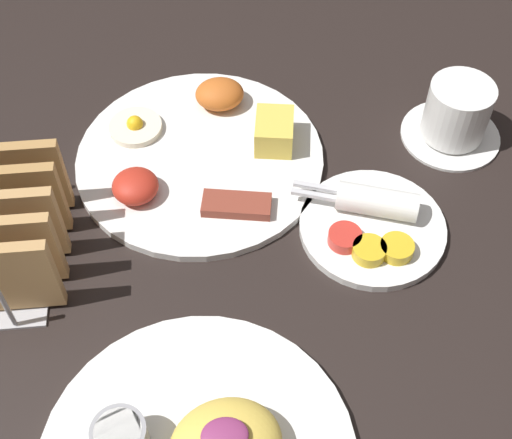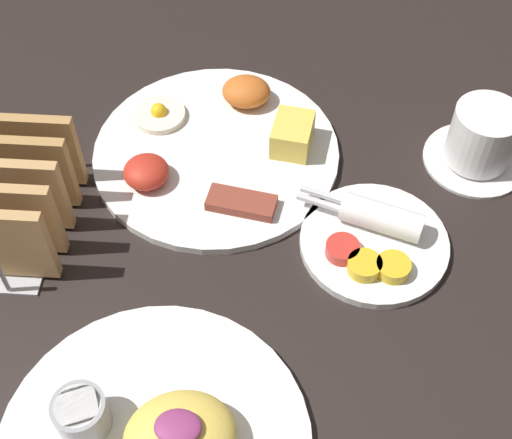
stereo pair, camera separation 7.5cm
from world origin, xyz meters
name	(u,v)px [view 1 (the left image)]	position (x,y,z in m)	size (l,w,h in m)	color
ground_plane	(243,270)	(0.00, 0.00, 0.00)	(3.00, 3.00, 0.00)	black
plate_breakfast	(202,152)	(-0.03, 0.16, 0.01)	(0.29, 0.29, 0.05)	white
plate_condiments	(373,224)	(0.15, 0.04, 0.01)	(0.17, 0.16, 0.04)	white
toast_rack	(13,228)	(-0.23, 0.04, 0.05)	(0.10, 0.18, 0.10)	#B7B7BC
coffee_cup	(456,115)	(0.27, 0.17, 0.04)	(0.12, 0.12, 0.08)	white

